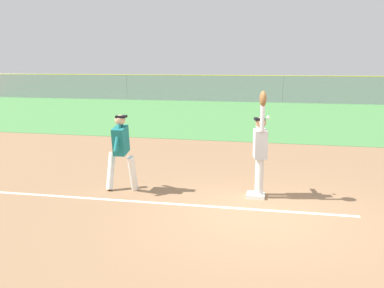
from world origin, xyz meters
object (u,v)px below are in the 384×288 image
object	(u,v)px
baseball	(268,117)
parked_car_green	(306,90)
fielder	(260,145)
parked_car_red	(230,89)
runner	(121,147)
first_base	(256,195)

from	to	relation	value
baseball	parked_car_green	xyz separation A→B (m)	(1.75, 26.44, -1.02)
fielder	parked_car_red	size ratio (longest dim) A/B	0.50
fielder	runner	bearing A→B (deg)	-5.92
fielder	parked_car_green	distance (m)	26.70
baseball	fielder	bearing A→B (deg)	-126.79
runner	first_base	bearing A→B (deg)	-0.65
runner	baseball	xyz separation A→B (m)	(3.17, 0.44, 0.70)
parked_car_green	baseball	bearing A→B (deg)	-90.62
first_base	parked_car_green	xyz separation A→B (m)	(1.95, 26.69, 0.63)
fielder	baseball	distance (m)	0.62
parked_car_green	fielder	bearing A→B (deg)	-90.89
first_base	parked_car_red	bearing A→B (deg)	98.92
first_base	baseball	xyz separation A→B (m)	(0.20, 0.25, 1.65)
runner	baseball	size ratio (longest dim) A/B	23.24
runner	baseball	bearing A→B (deg)	3.59
parked_car_red	runner	bearing A→B (deg)	-92.75
baseball	parked_car_green	size ratio (longest dim) A/B	0.02
baseball	parked_car_red	world-z (taller)	baseball
runner	parked_car_red	size ratio (longest dim) A/B	0.38
fielder	parked_car_green	world-z (taller)	fielder
baseball	parked_car_red	xyz separation A→B (m)	(-4.39, 26.49, -1.02)
parked_car_red	parked_car_green	world-z (taller)	same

